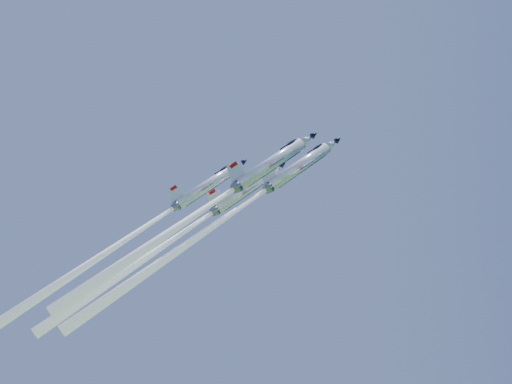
% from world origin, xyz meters
% --- Properties ---
extents(jet_lead, '(38.73, 21.47, 38.96)m').
position_xyz_m(jet_lead, '(-5.31, -1.44, 98.65)').
color(jet_lead, white).
extents(jet_left, '(34.82, 19.37, 34.78)m').
position_xyz_m(jet_left, '(-13.33, 0.06, 96.35)').
color(jet_left, white).
extents(jet_right, '(32.85, 18.36, 32.55)m').
position_xyz_m(jet_right, '(-5.69, -12.42, 98.27)').
color(jet_right, white).
extents(jet_slot, '(33.16, 18.40, 33.29)m').
position_xyz_m(jet_slot, '(-18.45, -6.74, 95.77)').
color(jet_slot, white).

